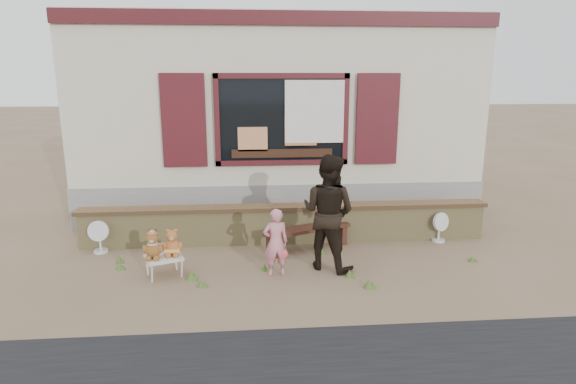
{
  "coord_description": "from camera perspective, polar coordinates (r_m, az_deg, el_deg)",
  "views": [
    {
      "loc": [
        -0.63,
        -7.02,
        2.87
      ],
      "look_at": [
        0.0,
        0.6,
        1.0
      ],
      "focal_mm": 30.0,
      "sensor_mm": 36.0,
      "label": 1
    }
  ],
  "objects": [
    {
      "name": "fan_left",
      "position": [
        8.54,
        -21.44,
        -4.92
      ],
      "size": [
        0.34,
        0.23,
        0.55
      ],
      "rotation": [
        0.0,
        0.0,
        -0.02
      ],
      "color": "silver",
      "rests_on": "ground"
    },
    {
      "name": "brick_wall",
      "position": [
        8.43,
        -0.22,
        -3.71
      ],
      "size": [
        7.1,
        0.36,
        0.67
      ],
      "color": "tan",
      "rests_on": "ground"
    },
    {
      "name": "folding_chair",
      "position": [
        7.27,
        -14.52,
        -7.58
      ],
      "size": [
        0.63,
        0.59,
        0.31
      ],
      "rotation": [
        0.0,
        0.0,
        0.37
      ],
      "color": "beige",
      "rests_on": "ground"
    },
    {
      "name": "teddy_bear_left",
      "position": [
        7.17,
        -15.73,
        -6.01
      ],
      "size": [
        0.37,
        0.34,
        0.4
      ],
      "primitive_type": null,
      "rotation": [
        0.0,
        0.0,
        0.37
      ],
      "color": "brown",
      "rests_on": "folding_chair"
    },
    {
      "name": "grass_tufts",
      "position": [
        7.26,
        -2.52,
        -9.06
      ],
      "size": [
        5.66,
        1.5,
        0.13
      ],
      "color": "#425D25",
      "rests_on": "ground"
    },
    {
      "name": "adult",
      "position": [
        7.19,
        4.79,
        -2.4
      ],
      "size": [
        1.08,
        1.04,
        1.75
      ],
      "primitive_type": "imported",
      "rotation": [
        0.0,
        0.0,
        2.51
      ],
      "color": "black",
      "rests_on": "ground"
    },
    {
      "name": "fan_right",
      "position": [
        8.88,
        17.48,
        -3.95
      ],
      "size": [
        0.34,
        0.23,
        0.53
      ],
      "rotation": [
        0.0,
        0.0,
        0.41
      ],
      "color": "silver",
      "rests_on": "ground"
    },
    {
      "name": "shopfront",
      "position": [
        11.56,
        -1.61,
        9.41
      ],
      "size": [
        8.04,
        5.13,
        4.0
      ],
      "color": "#B0A68F",
      "rests_on": "ground"
    },
    {
      "name": "teddy_bear_right",
      "position": [
        7.22,
        -13.54,
        -5.73
      ],
      "size": [
        0.37,
        0.35,
        0.4
      ],
      "primitive_type": null,
      "rotation": [
        0.0,
        0.0,
        0.37
      ],
      "color": "brown",
      "rests_on": "folding_chair"
    },
    {
      "name": "child",
      "position": [
        6.99,
        -1.47,
        -5.99
      ],
      "size": [
        0.4,
        0.29,
        1.02
      ],
      "primitive_type": "imported",
      "rotation": [
        0.0,
        0.0,
        3.28
      ],
      "color": "pink",
      "rests_on": "ground"
    },
    {
      "name": "bench",
      "position": [
        8.1,
        2.33,
        -4.89
      ],
      "size": [
        1.51,
        0.88,
        0.39
      ],
      "rotation": [
        0.0,
        0.0,
        0.4
      ],
      "color": "#331A12",
      "rests_on": "ground"
    },
    {
      "name": "ground",
      "position": [
        7.61,
        0.38,
        -8.42
      ],
      "size": [
        80.0,
        80.0,
        0.0
      ],
      "primitive_type": "plane",
      "color": "brown",
      "rests_on": "ground"
    }
  ]
}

